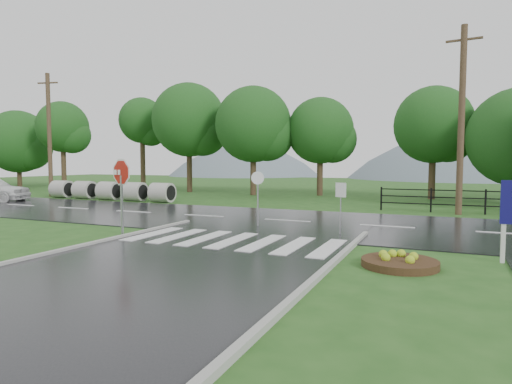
% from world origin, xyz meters
% --- Properties ---
extents(ground, '(120.00, 120.00, 0.00)m').
position_xyz_m(ground, '(0.00, 0.00, 0.00)').
color(ground, '#25521B').
rests_on(ground, ground).
extents(main_road, '(90.00, 8.00, 0.04)m').
position_xyz_m(main_road, '(0.00, 10.00, 0.00)').
color(main_road, black).
rests_on(main_road, ground).
extents(crosswalk, '(6.50, 2.80, 0.02)m').
position_xyz_m(crosswalk, '(0.00, 5.00, 0.06)').
color(crosswalk, silver).
rests_on(crosswalk, ground).
extents(fence_west, '(9.58, 0.08, 1.20)m').
position_xyz_m(fence_west, '(7.75, 16.00, 0.72)').
color(fence_west, black).
rests_on(fence_west, ground).
extents(hills, '(102.00, 48.00, 48.00)m').
position_xyz_m(hills, '(3.49, 65.00, -15.54)').
color(hills, slate).
rests_on(hills, ground).
extents(treeline, '(83.20, 5.20, 10.00)m').
position_xyz_m(treeline, '(1.00, 24.00, 0.00)').
color(treeline, '#164716').
rests_on(treeline, ground).
extents(culvert_pipes, '(9.70, 1.20, 1.20)m').
position_xyz_m(culvert_pipes, '(-14.13, 15.00, 0.60)').
color(culvert_pipes, '#9E9B93').
rests_on(culvert_pipes, ground).
extents(stop_sign, '(1.19, 0.31, 2.75)m').
position_xyz_m(stop_sign, '(-3.79, 4.40, 1.91)').
color(stop_sign, '#939399').
rests_on(stop_sign, ground).
extents(flower_bed, '(1.77, 1.77, 0.35)m').
position_xyz_m(flower_bed, '(5.02, 3.79, 0.13)').
color(flower_bed, '#332111').
rests_on(flower_bed, ground).
extents(reg_sign_small, '(0.38, 0.15, 1.78)m').
position_xyz_m(reg_sign_small, '(2.78, 7.51, 1.29)').
color(reg_sign_small, '#939399').
rests_on(reg_sign_small, ground).
extents(reg_sign_round, '(0.48, 0.13, 2.12)m').
position_xyz_m(reg_sign_round, '(-0.53, 8.15, 1.35)').
color(reg_sign_round, '#939399').
rests_on(reg_sign_round, ground).
extents(utility_pole_west, '(1.53, 0.47, 8.76)m').
position_xyz_m(utility_pole_west, '(-19.98, 15.50, 4.45)').
color(utility_pole_west, '#473523').
rests_on(utility_pole_west, ground).
extents(utility_pole_east, '(1.56, 0.29, 8.75)m').
position_xyz_m(utility_pole_east, '(6.60, 15.50, 4.45)').
color(utility_pole_east, '#473523').
rests_on(utility_pole_east, ground).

